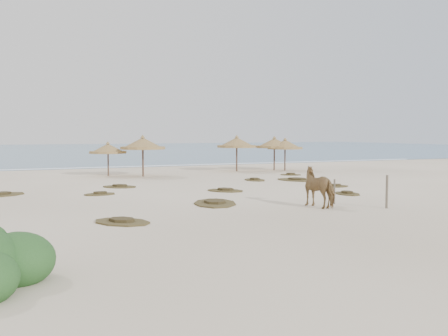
{
  "coord_description": "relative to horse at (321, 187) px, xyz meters",
  "views": [
    {
      "loc": [
        -8.17,
        -18.82,
        3.05
      ],
      "look_at": [
        2.36,
        5.0,
        1.22
      ],
      "focal_mm": 40.0,
      "sensor_mm": 36.0,
      "label": 1
    }
  ],
  "objects": [
    {
      "name": "ground",
      "position": [
        -3.76,
        1.71,
        -0.83
      ],
      "size": [
        160.0,
        160.0,
        0.0
      ],
      "primitive_type": "plane",
      "color": "beige",
      "rests_on": "ground"
    },
    {
      "name": "scrub_7",
      "position": [
        2.85,
        11.41,
        -0.78
      ],
      "size": [
        1.25,
        1.87,
        0.16
      ],
      "rotation": [
        0.0,
        0.0,
        1.54
      ],
      "color": "#504723",
      "rests_on": "ground"
    },
    {
      "name": "palapa_6",
      "position": [
        8.37,
        18.59,
        1.36
      ],
      "size": [
        3.66,
        3.66,
        2.83
      ],
      "rotation": [
        0.0,
        0.0,
        -0.25
      ],
      "color": "#503729",
      "rests_on": "ground"
    },
    {
      "name": "horse",
      "position": [
        0.0,
        0.0,
        0.0
      ],
      "size": [
        1.2,
        2.09,
        1.66
      ],
      "primitive_type": "imported",
      "rotation": [
        0.0,
        0.0,
        3.3
      ],
      "color": "olive",
      "rests_on": "ground"
    },
    {
      "name": "fence_post_near",
      "position": [
        2.24,
        -1.41,
        -0.16
      ],
      "size": [
        0.11,
        0.11,
        1.35
      ],
      "primitive_type": "cylinder",
      "rotation": [
        0.0,
        0.0,
        0.14
      ],
      "color": "#615848",
      "rests_on": "ground"
    },
    {
      "name": "palapa_4",
      "position": [
        5.11,
        18.91,
        1.43
      ],
      "size": [
        3.89,
        3.89,
        2.91
      ],
      "rotation": [
        0.0,
        0.0,
        0.3
      ],
      "color": "#503729",
      "rests_on": "ground"
    },
    {
      "name": "palapa_5",
      "position": [
        8.99,
        17.94,
        1.26
      ],
      "size": [
        3.25,
        3.25,
        2.7
      ],
      "rotation": [
        0.0,
        0.0,
        -0.14
      ],
      "color": "#503729",
      "rests_on": "ground"
    },
    {
      "name": "palapa_2",
      "position": [
        -5.15,
        18.67,
        1.08
      ],
      "size": [
        3.23,
        3.23,
        2.47
      ],
      "rotation": [
        0.0,
        0.0,
        -0.26
      ],
      "color": "#503729",
      "rests_on": "ground"
    },
    {
      "name": "scrub_11",
      "position": [
        -8.33,
        -0.36,
        -0.78
      ],
      "size": [
        2.43,
        2.55,
        0.16
      ],
      "rotation": [
        0.0,
        0.0,
        2.24
      ],
      "color": "#504723",
      "rests_on": "ground"
    },
    {
      "name": "fence_post_far",
      "position": [
        1.0,
        0.41,
        -0.29
      ],
      "size": [
        0.1,
        0.1,
        1.08
      ],
      "primitive_type": "cylinder",
      "rotation": [
        0.0,
        0.0,
        0.4
      ],
      "color": "#615848",
      "rests_on": "ground"
    },
    {
      "name": "scrub_10",
      "position": [
        7.1,
        13.94,
        -0.78
      ],
      "size": [
        1.79,
        1.64,
        0.16
      ],
      "rotation": [
        0.0,
        0.0,
        2.56
      ],
      "color": "#504723",
      "rests_on": "ground"
    },
    {
      "name": "scrub_5",
      "position": [
        5.35,
        10.32,
        -0.78
      ],
      "size": [
        2.87,
        3.33,
        0.16
      ],
      "rotation": [
        0.0,
        0.0,
        2.01
      ],
      "color": "#504723",
      "rests_on": "ground"
    },
    {
      "name": "scrub_12",
      "position": [
        3.7,
        3.01,
        -0.78
      ],
      "size": [
        1.23,
        1.74,
        0.16
      ],
      "rotation": [
        0.0,
        0.0,
        1.46
      ],
      "color": "#504723",
      "rests_on": "ground"
    },
    {
      "name": "scrub_3",
      "position": [
        -1.33,
        6.7,
        -0.78
      ],
      "size": [
        2.29,
        2.37,
        0.16
      ],
      "rotation": [
        0.0,
        0.0,
        2.28
      ],
      "color": "#504723",
      "rests_on": "ground"
    },
    {
      "name": "scrub_9",
      "position": [
        -3.66,
        2.56,
        -0.78
      ],
      "size": [
        2.6,
        3.22,
        0.16
      ],
      "rotation": [
        0.0,
        0.0,
        1.25
      ],
      "color": "#504723",
      "rests_on": "ground"
    },
    {
      "name": "ocean",
      "position": [
        -3.76,
        76.71,
        -0.83
      ],
      "size": [
        200.0,
        100.0,
        0.01
      ],
      "primitive_type": "cube",
      "color": "#2D6088",
      "rests_on": "ground"
    },
    {
      "name": "scrub_2",
      "position": [
        -7.65,
        7.79,
        -0.78
      ],
      "size": [
        1.67,
        1.2,
        0.16
      ],
      "rotation": [
        0.0,
        0.0,
        0.13
      ],
      "color": "#504723",
      "rests_on": "ground"
    },
    {
      "name": "scrub_13",
      "position": [
        -6.02,
        10.84,
        -0.78
      ],
      "size": [
        2.34,
        2.23,
        0.16
      ],
      "rotation": [
        0.0,
        0.0,
        2.48
      ],
      "color": "#504723",
      "rests_on": "ground"
    },
    {
      "name": "foam_line",
      "position": [
        -3.76,
        27.71,
        -0.83
      ],
      "size": [
        70.0,
        0.6,
        0.01
      ],
      "primitive_type": "cube",
      "color": "white",
      "rests_on": "ground"
    },
    {
      "name": "palapa_3",
      "position": [
        -2.97,
        17.32,
        1.45
      ],
      "size": [
        4.09,
        4.09,
        2.94
      ],
      "rotation": [
        0.0,
        0.0,
        0.39
      ],
      "color": "#503729",
      "rests_on": "ground"
    },
    {
      "name": "scrub_4",
      "position": [
        5.25,
        6.14,
        -0.78
      ],
      "size": [
        1.75,
        1.25,
        0.16
      ],
      "rotation": [
        0.0,
        0.0,
        3.02
      ],
      "color": "#504723",
      "rests_on": "ground"
    }
  ]
}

